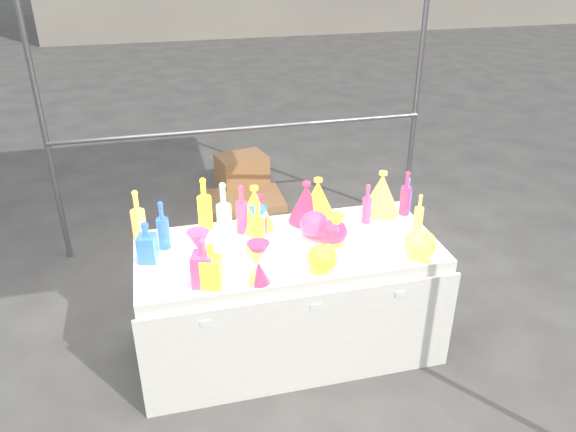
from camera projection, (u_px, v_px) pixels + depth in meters
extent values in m
plane|color=slate|center=(288.00, 343.00, 3.70)|extent=(80.00, 80.00, 0.00)
cylinder|color=gray|center=(41.00, 117.00, 4.12)|extent=(0.04, 0.04, 2.40)
cylinder|color=gray|center=(417.00, 91.00, 4.75)|extent=(0.04, 0.04, 2.40)
cylinder|color=gray|center=(244.00, 128.00, 4.50)|extent=(3.00, 0.04, 0.04)
cube|color=white|center=(288.00, 297.00, 3.53)|extent=(1.80, 0.80, 0.75)
cube|color=white|center=(305.00, 344.00, 3.19)|extent=(1.84, 0.02, 0.68)
cube|color=white|center=(206.00, 323.00, 2.94)|extent=(0.06, 0.00, 0.03)
cube|color=white|center=(316.00, 307.00, 3.07)|extent=(0.06, 0.00, 0.03)
cube|color=white|center=(400.00, 294.00, 3.17)|extent=(0.06, 0.00, 0.03)
cube|color=#AF7B4F|center=(242.00, 172.00, 5.81)|extent=(0.55, 0.45, 0.35)
cube|color=#AF7B4F|center=(242.00, 201.00, 5.53)|extent=(0.79, 0.57, 0.07)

